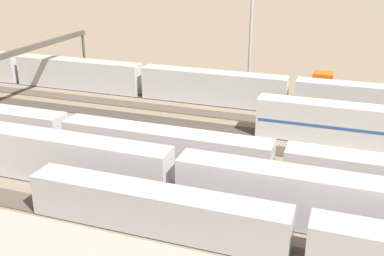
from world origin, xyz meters
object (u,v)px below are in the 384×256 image
at_px(train_on_track_1, 213,87).
at_px(train_on_track_7, 306,199).
at_px(train_on_track_6, 164,152).
at_px(train_on_track_0, 340,93).

distance_m(train_on_track_1, train_on_track_7, 34.75).
relative_size(train_on_track_6, train_on_track_1, 1.00).
bearing_deg(train_on_track_7, train_on_track_1, -59.70).
distance_m(train_on_track_6, train_on_track_1, 25.10).
relative_size(train_on_track_7, train_on_track_0, 7.14).
bearing_deg(train_on_track_0, train_on_track_1, 14.93).
xyz_separation_m(train_on_track_1, train_on_track_0, (-18.76, -5.00, -0.46)).
bearing_deg(train_on_track_6, train_on_track_1, -84.90).
bearing_deg(train_on_track_6, train_on_track_7, 161.90).
bearing_deg(train_on_track_0, train_on_track_7, 87.99).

